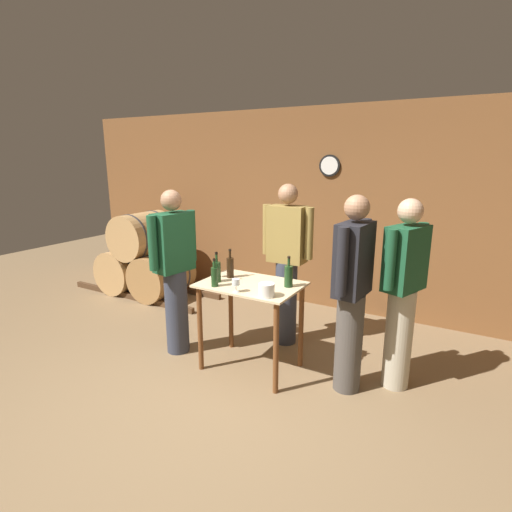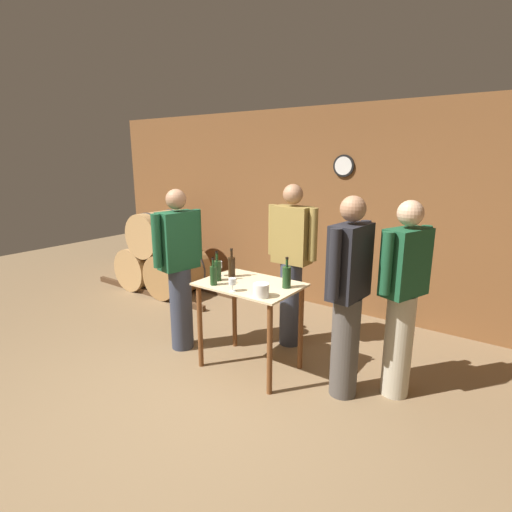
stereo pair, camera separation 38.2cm
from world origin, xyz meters
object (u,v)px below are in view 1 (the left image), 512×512
at_px(wine_glass_near_center, 236,283).
at_px(wine_glass_near_left, 218,266).
at_px(wine_bottle_center, 215,276).
at_px(person_host, 352,291).
at_px(ice_bucket, 266,290).
at_px(person_visitor_bearded, 403,291).
at_px(person_visitor_with_scarf, 175,269).
at_px(wine_bottle_right, 289,276).
at_px(person_visitor_near_door, 287,261).
at_px(wine_bottle_left, 230,267).
at_px(wine_bottle_far_left, 217,271).

bearing_deg(wine_glass_near_center, wine_glass_near_left, 144.27).
relative_size(wine_glass_near_left, wine_glass_near_center, 1.26).
height_order(wine_bottle_center, person_host, person_host).
height_order(ice_bucket, person_visitor_bearded, person_visitor_bearded).
relative_size(wine_glass_near_center, person_host, 0.07).
relative_size(person_host, person_visitor_bearded, 1.02).
bearing_deg(person_visitor_bearded, person_visitor_with_scarf, -167.82).
height_order(wine_bottle_center, wine_bottle_right, wine_bottle_right).
bearing_deg(wine_bottle_right, ice_bucket, -98.38).
bearing_deg(person_visitor_with_scarf, person_visitor_near_door, 40.28).
bearing_deg(person_visitor_with_scarf, person_host, 6.25).
relative_size(wine_bottle_right, wine_glass_near_left, 1.89).
distance_m(wine_bottle_left, wine_glass_near_center, 0.45).
distance_m(wine_bottle_center, ice_bucket, 0.55).
height_order(wine_bottle_right, ice_bucket, wine_bottle_right).
distance_m(wine_glass_near_left, ice_bucket, 0.74).
distance_m(wine_bottle_center, person_visitor_with_scarf, 0.64).
xyz_separation_m(wine_glass_near_left, person_visitor_bearded, (1.71, 0.37, -0.08)).
distance_m(person_host, person_visitor_near_door, 1.07).
distance_m(ice_bucket, person_visitor_near_door, 0.97).
xyz_separation_m(ice_bucket, person_visitor_bearded, (1.02, 0.63, -0.03)).
bearing_deg(person_visitor_near_door, wine_bottle_right, -63.07).
bearing_deg(person_visitor_with_scarf, wine_bottle_center, -13.59).
bearing_deg(person_visitor_near_door, person_host, -32.83).
xyz_separation_m(wine_bottle_right, person_visitor_bearded, (0.97, 0.29, -0.08)).
distance_m(wine_bottle_center, wine_glass_near_center, 0.26).
distance_m(wine_bottle_far_left, wine_bottle_center, 0.14).
distance_m(wine_bottle_left, person_host, 1.23).
bearing_deg(wine_glass_near_center, person_visitor_with_scarf, 167.93).
xyz_separation_m(wine_bottle_far_left, person_visitor_near_door, (0.36, 0.80, -0.04)).
height_order(person_host, person_visitor_with_scarf, person_host).
xyz_separation_m(wine_glass_near_center, person_visitor_near_door, (0.04, 0.96, -0.02)).
bearing_deg(wine_glass_near_left, wine_bottle_left, 26.96).
distance_m(wine_bottle_far_left, ice_bucket, 0.63).
bearing_deg(wine_glass_near_left, person_visitor_with_scarf, -167.91).
distance_m(wine_bottle_far_left, wine_glass_near_center, 0.36).
height_order(wine_bottle_right, person_visitor_near_door, person_visitor_near_door).
xyz_separation_m(ice_bucket, person_host, (0.64, 0.35, -0.01)).
relative_size(wine_bottle_far_left, wine_glass_near_center, 2.40).
height_order(wine_bottle_right, wine_glass_near_center, wine_bottle_right).
bearing_deg(wine_bottle_center, wine_glass_near_center, -8.38).
bearing_deg(person_host, ice_bucket, -151.22).
xyz_separation_m(wine_bottle_left, person_visitor_near_door, (0.33, 0.62, -0.04)).
bearing_deg(wine_bottle_center, wine_bottle_left, 95.62).
bearing_deg(wine_glass_near_left, person_visitor_near_door, 56.80).
height_order(wine_bottle_left, wine_bottle_right, same).
distance_m(wine_bottle_center, wine_bottle_right, 0.69).
distance_m(wine_bottle_left, wine_glass_near_left, 0.13).
relative_size(ice_bucket, person_host, 0.08).
relative_size(ice_bucket, person_visitor_with_scarf, 0.08).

